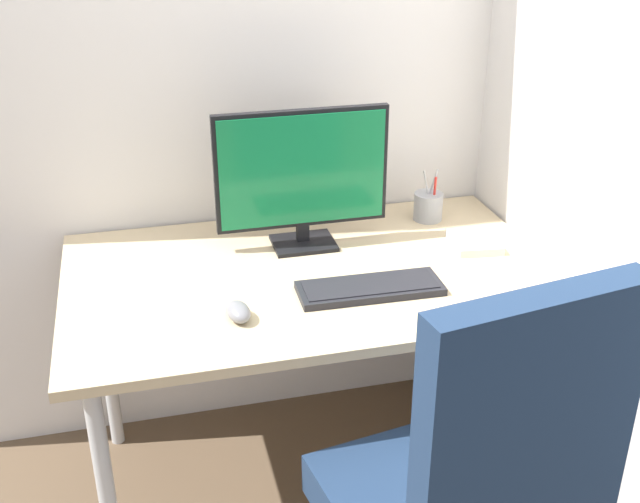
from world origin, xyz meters
name	(u,v)px	position (x,y,z in m)	size (l,w,h in m)	color
ground_plane	(312,477)	(0.00, 0.00, 0.00)	(8.00, 8.00, 0.00)	brown
wall_back	(274,6)	(0.00, 0.45, 1.40)	(2.39, 0.04, 2.80)	white
wall_side_right	(602,30)	(0.71, -0.15, 1.40)	(0.04, 1.86, 2.80)	white
desk	(311,293)	(0.00, 0.00, 0.68)	(1.36, 0.84, 0.75)	#D1B78C
office_chair	(471,493)	(0.17, -0.75, 0.57)	(0.58, 0.59, 1.12)	black
monitor	(302,174)	(0.02, 0.18, 0.97)	(0.51, 0.15, 0.41)	black
keyboard	(370,288)	(0.13, -0.15, 0.76)	(0.39, 0.15, 0.02)	black
mouse	(238,312)	(-0.24, -0.21, 0.77)	(0.06, 0.10, 0.04)	slate
pen_holder	(428,206)	(0.45, 0.26, 0.79)	(0.09, 0.09, 0.17)	#9EA0A5
notebook	(474,242)	(0.51, 0.04, 0.76)	(0.13, 0.16, 0.02)	silver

